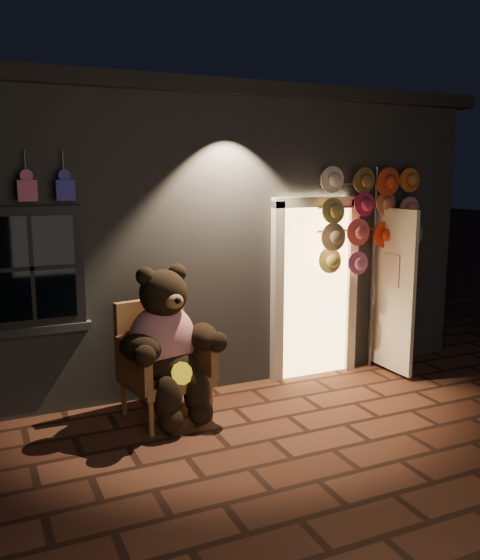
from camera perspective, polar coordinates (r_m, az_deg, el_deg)
ground at (r=5.76m, az=2.97°, el=-15.10°), size 60.00×60.00×0.00m
shop_building at (r=8.96m, az=-8.87°, el=5.42°), size 7.30×5.95×3.51m
wicker_armchair at (r=6.15m, az=-7.58°, el=-7.58°), size 0.92×0.86×1.18m
teddy_bear at (r=5.96m, az=-7.04°, el=-6.09°), size 1.11×0.95×1.55m
hat_rack at (r=7.39m, az=12.44°, el=6.04°), size 1.47×0.22×2.56m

